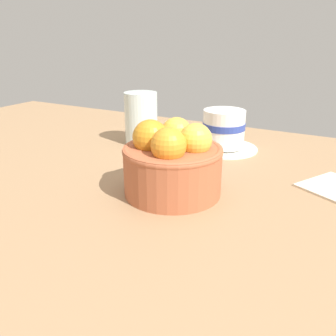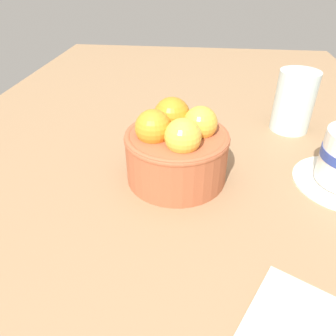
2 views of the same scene
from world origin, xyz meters
The scene contains 4 objects.
ground_plane centered at (0.00, 0.00, -1.97)cm, with size 148.50×82.59×3.94cm, color #997551.
terracotta_bowl centered at (0.04, 0.03, 4.65)cm, with size 13.63×13.63×10.37cm.
coffee_cup centered at (1.03, -22.63, 3.52)cm, with size 13.28×13.28×7.58cm.
water_glass centered at (16.90, -18.33, 5.12)cm, with size 6.52×6.52×10.25cm, color silver.
Camera 1 is at (-21.43, 40.32, 21.15)cm, focal length 38.12 mm.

